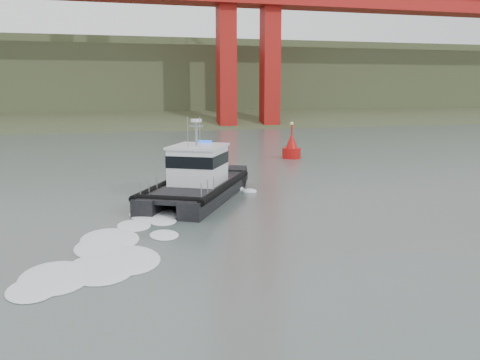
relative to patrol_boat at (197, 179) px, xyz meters
name	(u,v)px	position (x,y,z in m)	size (l,w,h in m)	color
ground	(272,299)	(-0.83, -16.89, -1.34)	(400.00, 400.00, 0.00)	#52625C
headlands	(108,87)	(-0.83, 108.61, 5.70)	(500.00, 105.36, 27.12)	#374427
patrol_boat	(197,179)	(0.00, 0.00, 0.00)	(8.98, 11.59, 5.37)	black
nav_buoy	(291,148)	(13.31, 17.21, -0.31)	(1.88, 1.88, 3.92)	#B00D0C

